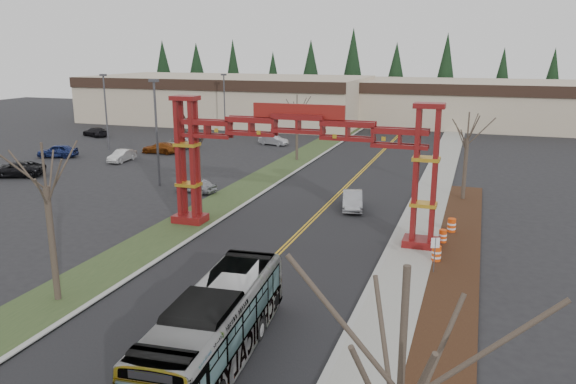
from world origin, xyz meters
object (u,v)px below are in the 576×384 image
at_px(light_pole_far, 224,100).
at_px(bare_tree_median_far, 297,113).
at_px(parked_car_near_b, 122,156).
at_px(gateway_arch, 298,145).
at_px(parked_car_near_a, 196,185).
at_px(parked_car_far_b, 178,144).
at_px(bare_tree_median_near, 46,187).
at_px(street_sign, 435,248).
at_px(retail_building_west, 228,99).
at_px(retail_building_east, 476,103).
at_px(parked_car_far_a, 274,140).
at_px(barrel_south, 436,254).
at_px(bare_tree_median_mid, 197,135).
at_px(bare_tree_right_far, 467,139).
at_px(barrel_mid, 443,237).
at_px(silver_sedan, 352,200).
at_px(transit_bus, 215,327).
at_px(parked_car_far_c, 95,132).
at_px(parked_car_mid_a, 160,148).
at_px(parked_car_mid_b, 57,151).
at_px(light_pole_mid, 106,107).
at_px(light_pole_near, 156,125).
at_px(parked_car_near_c, 15,169).
at_px(barrel_north, 451,226).

bearing_deg(light_pole_far, bare_tree_median_far, -44.03).
bearing_deg(parked_car_near_b, gateway_arch, -36.50).
xyz_separation_m(parked_car_near_a, parked_car_far_b, (-12.21, 18.28, 0.07)).
xyz_separation_m(bare_tree_median_near, street_sign, (17.09, 9.36, -4.20)).
relative_size(retail_building_west, street_sign, 22.13).
bearing_deg(gateway_arch, retail_building_east, 80.83).
relative_size(parked_car_far_a, parked_car_far_b, 0.76).
bearing_deg(barrel_south, bare_tree_median_near, -146.88).
bearing_deg(bare_tree_median_mid, light_pole_far, 112.63).
distance_m(bare_tree_right_far, barrel_mid, 12.49).
relative_size(retail_building_west, parked_car_far_a, 11.96).
bearing_deg(silver_sedan, gateway_arch, -118.96).
distance_m(transit_bus, parked_car_far_b, 49.31).
bearing_deg(parked_car_near_a, bare_tree_median_far, 178.95).
bearing_deg(bare_tree_right_far, retail_building_west, 134.17).
relative_size(gateway_arch, bare_tree_median_near, 2.33).
height_order(bare_tree_median_near, barrel_mid, bare_tree_median_near).
distance_m(parked_car_near_b, bare_tree_median_far, 19.64).
bearing_deg(bare_tree_median_far, parked_car_far_c, 167.00).
bearing_deg(parked_car_mid_a, parked_car_mid_b, -59.59).
relative_size(parked_car_far_b, light_pole_mid, 0.55).
xyz_separation_m(retail_building_west, light_pole_far, (6.11, -14.31, 1.18)).
relative_size(parked_car_near_a, barrel_mid, 3.97).
xyz_separation_m(light_pole_far, barrel_mid, (33.10, -38.46, -4.48)).
bearing_deg(retail_building_east, retail_building_west, -168.69).
xyz_separation_m(silver_sedan, bare_tree_right_far, (7.93, 5.59, 4.34)).
xyz_separation_m(parked_car_mid_b, light_pole_mid, (2.52, 5.92, 4.51)).
bearing_deg(bare_tree_median_mid, barrel_south, -12.42).
relative_size(parked_car_mid_a, light_pole_near, 0.48).
height_order(gateway_arch, bare_tree_right_far, gateway_arch).
height_order(retail_building_east, bare_tree_right_far, bare_tree_right_far).
distance_m(parked_car_near_b, parked_car_far_a, 19.62).
bearing_deg(parked_car_far_c, gateway_arch, 73.56).
bearing_deg(light_pole_mid, barrel_mid, -28.13).
bearing_deg(barrel_south, bare_tree_median_far, 122.78).
bearing_deg(parked_car_far_c, parked_car_near_a, 71.92).
relative_size(retail_building_east, light_pole_far, 4.44).
xyz_separation_m(bare_tree_median_mid, barrel_mid, (17.20, -0.34, -5.55)).
bearing_deg(light_pole_mid, bare_tree_median_mid, -42.27).
height_order(silver_sedan, parked_car_far_a, silver_sedan).
height_order(gateway_arch, street_sign, gateway_arch).
xyz_separation_m(parked_car_near_b, light_pole_mid, (-5.85, 5.66, 4.61)).
bearing_deg(silver_sedan, light_pole_mid, 141.91).
height_order(parked_car_near_c, light_pole_mid, light_pole_mid).
bearing_deg(parked_car_far_a, parked_car_far_c, 104.77).
bearing_deg(retail_building_west, parked_car_far_b, -77.63).
distance_m(bare_tree_median_mid, barrel_north, 18.55).
relative_size(bare_tree_right_far, barrel_north, 6.95).
distance_m(parked_car_near_a, parked_car_mid_b, 24.33).
distance_m(parked_car_far_c, barrel_south, 59.91).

